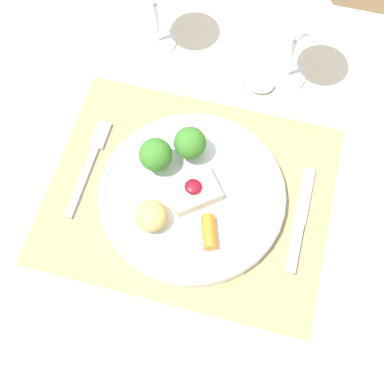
{
  "coord_description": "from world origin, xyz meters",
  "views": [
    {
      "loc": [
        0.1,
        -0.35,
        1.51
      ],
      "look_at": [
        0.01,
        -0.01,
        0.75
      ],
      "focal_mm": 50.0,
      "sensor_mm": 36.0,
      "label": 1
    }
  ],
  "objects_px": {
    "knife": "(298,226)",
    "spoon": "(251,82)",
    "fork": "(90,161)",
    "dinner_plate": "(189,191)",
    "wine_glass_near": "(298,29)"
  },
  "relations": [
    {
      "from": "knife",
      "to": "wine_glass_near",
      "type": "relative_size",
      "value": 1.1
    },
    {
      "from": "dinner_plate",
      "to": "knife",
      "type": "xyz_separation_m",
      "value": [
        0.18,
        -0.01,
        -0.01
      ]
    },
    {
      "from": "knife",
      "to": "spoon",
      "type": "xyz_separation_m",
      "value": [
        -0.13,
        0.25,
        0.0
      ]
    },
    {
      "from": "spoon",
      "to": "knife",
      "type": "bearing_deg",
      "value": -67.18
    },
    {
      "from": "knife",
      "to": "spoon",
      "type": "relative_size",
      "value": 1.08
    },
    {
      "from": "spoon",
      "to": "wine_glass_near",
      "type": "relative_size",
      "value": 1.02
    },
    {
      "from": "spoon",
      "to": "wine_glass_near",
      "type": "bearing_deg",
      "value": 24.54
    },
    {
      "from": "dinner_plate",
      "to": "spoon",
      "type": "height_order",
      "value": "dinner_plate"
    },
    {
      "from": "wine_glass_near",
      "to": "spoon",
      "type": "bearing_deg",
      "value": -150.91
    },
    {
      "from": "fork",
      "to": "spoon",
      "type": "height_order",
      "value": "spoon"
    },
    {
      "from": "fork",
      "to": "spoon",
      "type": "distance_m",
      "value": 0.32
    },
    {
      "from": "dinner_plate",
      "to": "knife",
      "type": "height_order",
      "value": "dinner_plate"
    },
    {
      "from": "dinner_plate",
      "to": "wine_glass_near",
      "type": "height_order",
      "value": "wine_glass_near"
    },
    {
      "from": "dinner_plate",
      "to": "spoon",
      "type": "distance_m",
      "value": 0.25
    },
    {
      "from": "fork",
      "to": "wine_glass_near",
      "type": "relative_size",
      "value": 1.1
    }
  ]
}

